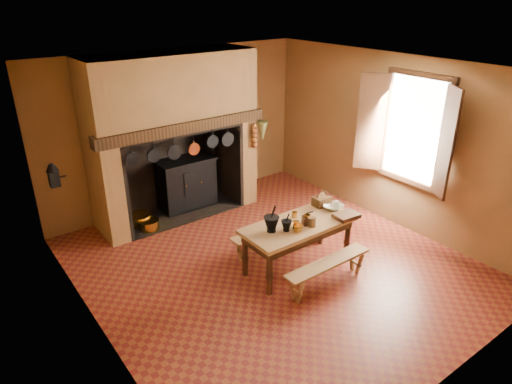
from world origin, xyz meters
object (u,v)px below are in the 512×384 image
(work_table, at_px, (298,230))
(wicker_basket, at_px, (322,201))
(iron_range, at_px, (187,182))
(coffee_grinder, at_px, (307,220))
(bench_front, at_px, (328,268))
(mixing_bowl, at_px, (333,207))

(work_table, height_order, wicker_basket, wicker_basket)
(work_table, bearing_deg, iron_range, 96.21)
(coffee_grinder, bearing_deg, work_table, 148.24)
(bench_front, relative_size, coffee_grinder, 7.39)
(work_table, distance_m, mixing_bowl, 0.71)
(iron_range, bearing_deg, coffee_grinder, -82.70)
(wicker_basket, bearing_deg, iron_range, 111.50)
(iron_range, bearing_deg, work_table, -83.79)
(work_table, height_order, mixing_bowl, mixing_bowl)
(coffee_grinder, distance_m, wicker_basket, 0.66)
(wicker_basket, bearing_deg, coffee_grinder, -151.07)
(iron_range, height_order, wicker_basket, iron_range)
(coffee_grinder, relative_size, wicker_basket, 0.73)
(iron_range, bearing_deg, bench_front, -84.92)
(iron_range, distance_m, bench_front, 3.32)
(bench_front, bearing_deg, mixing_bowl, 41.60)
(work_table, xyz_separation_m, mixing_bowl, (0.70, 0.01, 0.15))
(bench_front, xyz_separation_m, mixing_bowl, (0.70, 0.62, 0.46))
(iron_range, relative_size, wicker_basket, 6.30)
(coffee_grinder, height_order, mixing_bowl, coffee_grinder)
(work_table, distance_m, bench_front, 0.68)
(iron_range, bearing_deg, mixing_bowl, -69.75)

